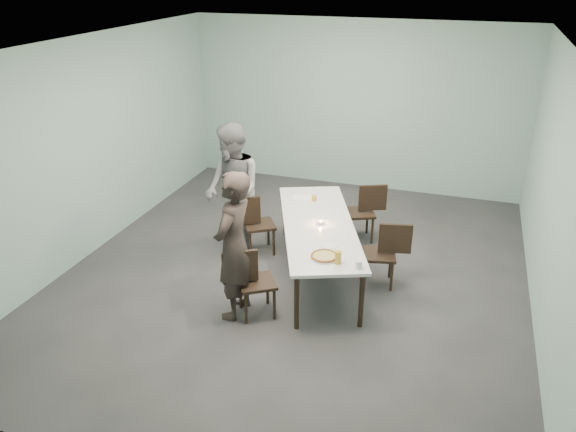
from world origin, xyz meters
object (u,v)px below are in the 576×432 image
(diner_far, at_px, (233,190))
(beer_glass, at_px, (338,257))
(diner_near, at_px, (234,246))
(chair_near_left, at_px, (250,278))
(chair_far_right, at_px, (365,208))
(amber_tumbler, at_px, (314,198))
(water_tumbler, at_px, (359,264))
(table, at_px, (318,228))
(chair_far_left, at_px, (254,221))
(pizza, at_px, (324,256))
(side_plate, at_px, (330,246))
(tealight, at_px, (321,223))
(chair_near_right, at_px, (386,250))

(diner_far, xyz_separation_m, beer_glass, (1.83, -1.24, -0.12))
(diner_near, relative_size, diner_far, 0.96)
(beer_glass, bearing_deg, chair_near_left, -166.32)
(chair_near_left, relative_size, chair_far_right, 1.00)
(chair_near_left, distance_m, amber_tumbler, 1.94)
(chair_far_right, relative_size, water_tumbler, 9.67)
(beer_glass, bearing_deg, table, 117.50)
(amber_tumbler, bearing_deg, chair_far_left, -151.56)
(chair_far_left, relative_size, amber_tumbler, 10.88)
(pizza, bearing_deg, side_plate, 92.53)
(diner_near, bearing_deg, table, 153.20)
(pizza, bearing_deg, tealight, 107.92)
(chair_far_right, relative_size, beer_glass, 5.80)
(chair_far_left, height_order, diner_far, diner_far)
(chair_far_left, distance_m, diner_near, 1.59)
(chair_near_right, xyz_separation_m, chair_far_right, (-0.51, 1.21, 0.00))
(diner_near, bearing_deg, diner_far, -153.26)
(chair_near_right, bearing_deg, chair_far_right, -79.33)
(chair_far_right, bearing_deg, side_plate, 63.23)
(pizza, bearing_deg, diner_near, -161.31)
(chair_far_left, height_order, chair_near_right, same)
(chair_near_left, relative_size, diner_far, 0.46)
(chair_near_left, xyz_separation_m, tealight, (0.53, 1.17, 0.27))
(diner_far, bearing_deg, table, 31.09)
(diner_far, height_order, amber_tumbler, diner_far)
(chair_near_right, xyz_separation_m, amber_tumbler, (-1.16, 0.70, 0.29))
(chair_near_left, height_order, water_tumbler, chair_near_left)
(diner_far, height_order, pizza, diner_far)
(diner_far, bearing_deg, beer_glass, 9.89)
(diner_near, bearing_deg, chair_far_right, 159.33)
(chair_near_left, xyz_separation_m, beer_glass, (0.99, 0.24, 0.32))
(pizza, height_order, amber_tumbler, amber_tumbler)
(pizza, height_order, tealight, tealight)
(chair_far_left, xyz_separation_m, pizza, (1.34, -1.16, 0.27))
(chair_near_left, height_order, chair_far_left, same)
(chair_near_left, bearing_deg, water_tumbler, -24.16)
(diner_far, relative_size, tealight, 33.60)
(pizza, bearing_deg, beer_glass, -22.95)
(chair_far_right, height_order, tealight, chair_far_right)
(diner_near, distance_m, water_tumbler, 1.43)
(diner_far, relative_size, beer_glass, 12.54)
(tealight, bearing_deg, chair_far_right, 74.06)
(chair_far_left, relative_size, tealight, 15.54)
(side_plate, xyz_separation_m, water_tumbler, (0.44, -0.41, 0.04))
(chair_near_left, height_order, side_plate, chair_near_left)
(chair_far_left, bearing_deg, water_tumbler, -68.75)
(chair_far_left, bearing_deg, beer_glass, -72.14)
(tealight, relative_size, amber_tumbler, 0.70)
(chair_far_right, distance_m, diner_near, 2.68)
(chair_near_left, xyz_separation_m, diner_near, (-0.18, -0.02, 0.40))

